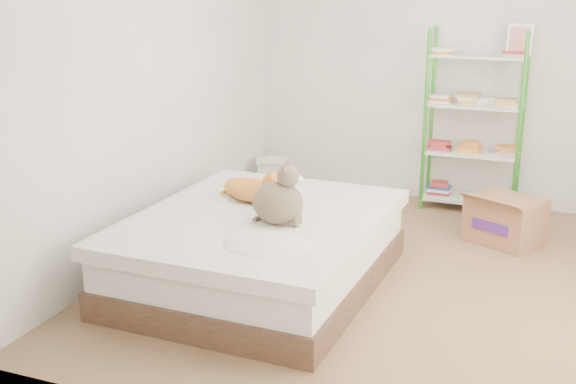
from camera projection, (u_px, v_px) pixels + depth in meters
The scene contains 7 objects.
room at pixel (397, 103), 4.97m from camera, with size 3.81×4.21×2.61m.
bed at pixel (260, 250), 5.16m from camera, with size 1.70×2.10×0.52m.
orange_cat at pixel (249, 187), 5.37m from camera, with size 0.54×0.29×0.22m, color orange, non-canonical shape.
grey_cat at pixel (278, 194), 4.85m from camera, with size 0.31×0.37×0.42m, color gray, non-canonical shape.
shelf_unit at pixel (474, 123), 6.67m from camera, with size 0.89×0.36×1.74m.
cardboard_box at pixel (505, 220), 5.99m from camera, with size 0.69×0.71×0.45m.
white_bin at pixel (272, 176), 7.38m from camera, with size 0.39×0.37×0.36m.
Camera 1 is at (1.11, -4.87, 2.13)m, focal length 45.00 mm.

